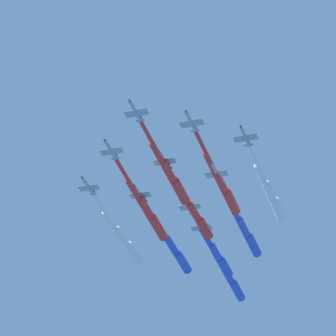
{
  "coord_description": "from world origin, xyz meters",
  "views": [
    {
      "loc": [
        -80.77,
        137.74,
        20.88
      ],
      "look_at": [
        0.0,
        0.0,
        208.75
      ],
      "focal_mm": 74.54,
      "sensor_mm": 36.0,
      "label": 1
    }
  ],
  "objects_px": {
    "jet_port_inner": "(221,183)",
    "jet_trail_port": "(172,246)",
    "jet_starboard_mid": "(270,192)",
    "jet_starboard_outer": "(244,228)",
    "jet_trail_starboard": "(216,252)",
    "jet_port_outer": "(122,237)",
    "jet_port_mid": "(194,212)",
    "jet_tail_end": "(228,275)",
    "jet_starboard_inner": "(146,209)",
    "jet_lead": "(169,172)"
  },
  "relations": [
    {
      "from": "jet_port_outer",
      "to": "jet_tail_end",
      "type": "relative_size",
      "value": 0.95
    },
    {
      "from": "jet_lead",
      "to": "jet_trail_starboard",
      "type": "height_order",
      "value": "jet_trail_starboard"
    },
    {
      "from": "jet_starboard_mid",
      "to": "jet_trail_starboard",
      "type": "distance_m",
      "value": 37.89
    },
    {
      "from": "jet_port_mid",
      "to": "jet_starboard_mid",
      "type": "relative_size",
      "value": 0.99
    },
    {
      "from": "jet_port_inner",
      "to": "jet_trail_starboard",
      "type": "relative_size",
      "value": 1.07
    },
    {
      "from": "jet_starboard_mid",
      "to": "jet_starboard_outer",
      "type": "xyz_separation_m",
      "value": [
        16.58,
        -12.24,
        0.69
      ]
    },
    {
      "from": "jet_lead",
      "to": "jet_port_outer",
      "type": "distance_m",
      "value": 38.02
    },
    {
      "from": "jet_starboard_inner",
      "to": "jet_port_mid",
      "type": "distance_m",
      "value": 17.91
    },
    {
      "from": "jet_port_outer",
      "to": "jet_starboard_outer",
      "type": "xyz_separation_m",
      "value": [
        -42.73,
        -19.19,
        0.13
      ]
    },
    {
      "from": "jet_port_mid",
      "to": "jet_trail_starboard",
      "type": "xyz_separation_m",
      "value": [
        3.36,
        -23.7,
        -0.03
      ]
    },
    {
      "from": "jet_port_inner",
      "to": "jet_port_outer",
      "type": "height_order",
      "value": "jet_port_inner"
    },
    {
      "from": "jet_port_outer",
      "to": "jet_port_inner",
      "type": "bearing_deg",
      "value": 173.89
    },
    {
      "from": "jet_starboard_outer",
      "to": "jet_trail_port",
      "type": "distance_m",
      "value": 29.74
    },
    {
      "from": "jet_lead",
      "to": "jet_starboard_outer",
      "type": "height_order",
      "value": "jet_starboard_outer"
    },
    {
      "from": "jet_port_mid",
      "to": "jet_starboard_mid",
      "type": "bearing_deg",
      "value": -171.87
    },
    {
      "from": "jet_port_mid",
      "to": "jet_starboard_inner",
      "type": "bearing_deg",
      "value": 36.32
    },
    {
      "from": "jet_port_mid",
      "to": "jet_trail_port",
      "type": "xyz_separation_m",
      "value": [
        16.96,
        -12.63,
        0.91
      ]
    },
    {
      "from": "jet_starboard_outer",
      "to": "jet_trail_port",
      "type": "xyz_separation_m",
      "value": [
        29.46,
        3.76,
        1.59
      ]
    },
    {
      "from": "jet_trail_port",
      "to": "jet_trail_starboard",
      "type": "bearing_deg",
      "value": -140.87
    },
    {
      "from": "jet_trail_port",
      "to": "jet_trail_starboard",
      "type": "height_order",
      "value": "jet_trail_port"
    },
    {
      "from": "jet_starboard_mid",
      "to": "jet_port_outer",
      "type": "bearing_deg",
      "value": 6.69
    },
    {
      "from": "jet_port_outer",
      "to": "jet_starboard_outer",
      "type": "bearing_deg",
      "value": -155.81
    },
    {
      "from": "jet_port_mid",
      "to": "jet_trail_port",
      "type": "height_order",
      "value": "jet_trail_port"
    },
    {
      "from": "jet_starboard_outer",
      "to": "jet_trail_starboard",
      "type": "bearing_deg",
      "value": -24.73
    },
    {
      "from": "jet_trail_starboard",
      "to": "jet_tail_end",
      "type": "bearing_deg",
      "value": -81.82
    },
    {
      "from": "jet_lead",
      "to": "jet_starboard_mid",
      "type": "height_order",
      "value": "same"
    },
    {
      "from": "jet_lead",
      "to": "jet_port_inner",
      "type": "bearing_deg",
      "value": -131.75
    },
    {
      "from": "jet_starboard_outer",
      "to": "jet_trail_starboard",
      "type": "height_order",
      "value": "jet_trail_starboard"
    },
    {
      "from": "jet_port_inner",
      "to": "jet_starboard_mid",
      "type": "distance_m",
      "value": 18.08
    },
    {
      "from": "jet_trail_starboard",
      "to": "jet_lead",
      "type": "bearing_deg",
      "value": 97.0
    },
    {
      "from": "jet_starboard_mid",
      "to": "jet_starboard_outer",
      "type": "distance_m",
      "value": 20.62
    },
    {
      "from": "jet_port_inner",
      "to": "jet_starboard_outer",
      "type": "distance_m",
      "value": 24.28
    },
    {
      "from": "jet_port_outer",
      "to": "jet_tail_end",
      "type": "bearing_deg",
      "value": -121.03
    },
    {
      "from": "jet_port_inner",
      "to": "jet_starboard_outer",
      "type": "height_order",
      "value": "jet_port_inner"
    },
    {
      "from": "jet_starboard_mid",
      "to": "jet_trail_starboard",
      "type": "relative_size",
      "value": 1.01
    },
    {
      "from": "jet_starboard_mid",
      "to": "jet_lead",
      "type": "bearing_deg",
      "value": 44.82
    },
    {
      "from": "jet_port_outer",
      "to": "jet_trail_port",
      "type": "bearing_deg",
      "value": -130.71
    },
    {
      "from": "jet_tail_end",
      "to": "jet_trail_port",
      "type": "bearing_deg",
      "value": 65.94
    },
    {
      "from": "jet_trail_starboard",
      "to": "jet_port_outer",
      "type": "bearing_deg",
      "value": 44.59
    },
    {
      "from": "jet_starboard_outer",
      "to": "jet_trail_starboard",
      "type": "distance_m",
      "value": 17.47
    },
    {
      "from": "jet_starboard_inner",
      "to": "jet_starboard_outer",
      "type": "relative_size",
      "value": 1.02
    },
    {
      "from": "jet_port_inner",
      "to": "jet_starboard_outer",
      "type": "bearing_deg",
      "value": -82.94
    },
    {
      "from": "jet_lead",
      "to": "jet_starboard_outer",
      "type": "xyz_separation_m",
      "value": [
        -10.18,
        -38.84,
        0.7
      ]
    },
    {
      "from": "jet_trail_port",
      "to": "jet_port_mid",
      "type": "bearing_deg",
      "value": 143.32
    },
    {
      "from": "jet_trail_starboard",
      "to": "jet_starboard_mid",
      "type": "bearing_deg",
      "value": 148.93
    },
    {
      "from": "jet_port_outer",
      "to": "jet_tail_end",
      "type": "xyz_separation_m",
      "value": [
        -24.77,
        -41.17,
        0.86
      ]
    },
    {
      "from": "jet_starboard_mid",
      "to": "jet_tail_end",
      "type": "height_order",
      "value": "jet_tail_end"
    },
    {
      "from": "jet_port_outer",
      "to": "jet_trail_port",
      "type": "distance_m",
      "value": 20.43
    },
    {
      "from": "jet_port_inner",
      "to": "jet_trail_port",
      "type": "relative_size",
      "value": 0.99
    },
    {
      "from": "jet_port_mid",
      "to": "jet_tail_end",
      "type": "bearing_deg",
      "value": -81.89
    }
  ]
}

